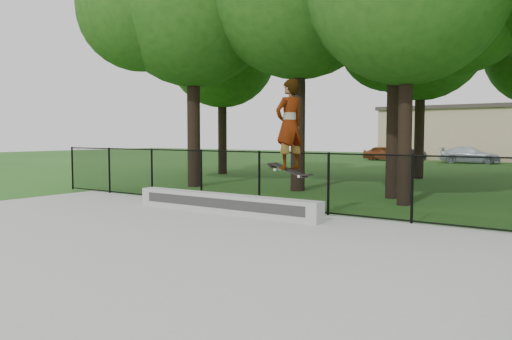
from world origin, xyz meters
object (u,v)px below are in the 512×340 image
(grind_ledge, at_px, (224,203))
(skater_airborne, at_px, (289,126))
(car_a, at_px, (385,153))
(car_b, at_px, (406,152))
(car_c, at_px, (470,155))

(grind_ledge, distance_m, skater_airborne, 2.78)
(grind_ledge, relative_size, car_a, 1.61)
(skater_airborne, bearing_deg, car_a, 106.38)
(car_a, relative_size, car_b, 1.03)
(car_a, relative_size, skater_airborne, 1.55)
(grind_ledge, distance_m, car_a, 28.75)
(grind_ledge, xyz_separation_m, car_b, (-5.47, 30.66, 0.29))
(grind_ledge, bearing_deg, car_a, 102.65)
(car_c, bearing_deg, skater_airborne, 176.90)
(car_a, distance_m, car_c, 6.26)
(grind_ledge, relative_size, car_b, 1.65)
(car_c, bearing_deg, car_a, 79.69)
(grind_ledge, xyz_separation_m, car_c, (-0.04, 27.73, 0.28))
(car_a, relative_size, car_c, 0.90)
(car_a, distance_m, skater_airborne, 29.57)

